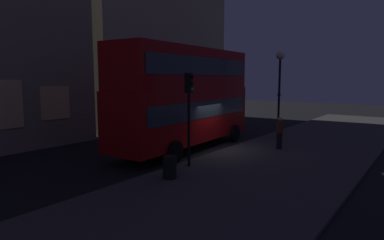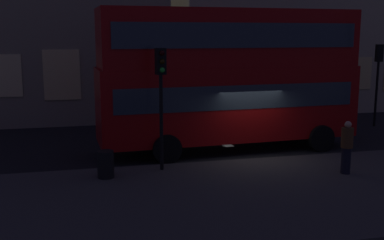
{
  "view_description": "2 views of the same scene",
  "coord_description": "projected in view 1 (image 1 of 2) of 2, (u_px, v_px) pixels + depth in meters",
  "views": [
    {
      "loc": [
        -14.98,
        -9.67,
        3.93
      ],
      "look_at": [
        -1.44,
        0.25,
        1.82
      ],
      "focal_mm": 31.24,
      "sensor_mm": 36.0,
      "label": 1
    },
    {
      "loc": [
        -6.11,
        -16.18,
        4.6
      ],
      "look_at": [
        -2.09,
        0.84,
        1.38
      ],
      "focal_mm": 43.97,
      "sensor_mm": 36.0,
      "label": 2
    }
  ],
  "objects": [
    {
      "name": "building_plain_facade",
      "position": [
        141.0,
        42.0,
        30.15
      ],
      "size": [
        15.27,
        8.5,
        14.26
      ],
      "color": "tan",
      "rests_on": "ground"
    },
    {
      "name": "traffic_light_near_kerb",
      "position": [
        189.0,
        100.0,
        14.2
      ],
      "size": [
        0.36,
        0.39,
        4.03
      ],
      "rotation": [
        0.0,
        0.0,
        0.18
      ],
      "color": "black",
      "rests_on": "sidewalk_slab"
    },
    {
      "name": "double_decker_bus",
      "position": [
        186.0,
        94.0,
        18.2
      ],
      "size": [
        10.41,
        3.23,
        5.52
      ],
      "rotation": [
        0.0,
        0.0,
        0.05
      ],
      "color": "#9E0C0C",
      "rests_on": "ground"
    },
    {
      "name": "litter_bin",
      "position": [
        170.0,
        167.0,
        12.74
      ],
      "size": [
        0.53,
        0.53,
        0.87
      ],
      "primitive_type": "cylinder",
      "color": "black",
      "rests_on": "sidewalk_slab"
    },
    {
      "name": "street_lamp",
      "position": [
        280.0,
        73.0,
        21.13
      ],
      "size": [
        0.54,
        0.54,
        5.5
      ],
      "color": "black",
      "rests_on": "sidewalk_slab"
    },
    {
      "name": "sidewalk_slab",
      "position": [
        283.0,
        160.0,
        15.78
      ],
      "size": [
        44.0,
        7.05,
        0.12
      ],
      "primitive_type": "cube",
      "color": "#423F3D",
      "rests_on": "ground"
    },
    {
      "name": "ground_plane",
      "position": [
        211.0,
        151.0,
        18.15
      ],
      "size": [
        80.0,
        80.0,
        0.0
      ],
      "primitive_type": "plane",
      "color": "black"
    },
    {
      "name": "pedestrian",
      "position": [
        279.0,
        133.0,
        18.0
      ],
      "size": [
        0.38,
        0.38,
        1.73
      ],
      "rotation": [
        0.0,
        0.0,
        1.01
      ],
      "color": "black",
      "rests_on": "sidewalk_slab"
    },
    {
      "name": "traffic_light_far_side",
      "position": [
        221.0,
        90.0,
        26.97
      ],
      "size": [
        0.35,
        0.38,
        4.09
      ],
      "rotation": [
        0.0,
        0.0,
        2.99
      ],
      "color": "black",
      "rests_on": "ground"
    }
  ]
}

